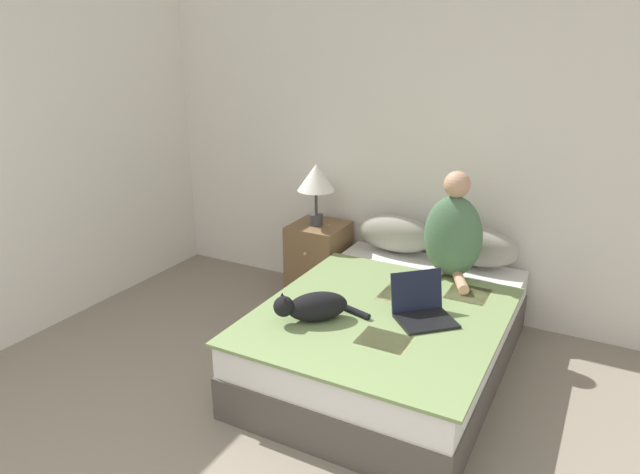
{
  "coord_description": "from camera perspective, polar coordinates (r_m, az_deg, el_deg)",
  "views": [
    {
      "loc": [
        1.52,
        -0.6,
        2.1
      ],
      "look_at": [
        -0.16,
        2.54,
        0.84
      ],
      "focal_mm": 32.0,
      "sensor_mm": 36.0,
      "label": 1
    }
  ],
  "objects": [
    {
      "name": "wall_side",
      "position": [
        4.47,
        -28.5,
        6.47
      ],
      "size": [
        0.05,
        4.58,
        2.55
      ],
      "color": "silver",
      "rests_on": "ground_plane"
    },
    {
      "name": "pillow_far",
      "position": [
        4.34,
        15.31,
        -0.93
      ],
      "size": [
        0.63,
        0.22,
        0.3
      ],
      "color": "gray",
      "rests_on": "bed"
    },
    {
      "name": "cat_tabby",
      "position": [
        3.41,
        -0.7,
        -6.95
      ],
      "size": [
        0.49,
        0.42,
        0.19
      ],
      "rotation": [
        0.0,
        0.0,
        -2.38
      ],
      "color": "black",
      "rests_on": "bed"
    },
    {
      "name": "wall_back",
      "position": [
        4.54,
        8.25,
        8.8
      ],
      "size": [
        5.27,
        0.05,
        2.55
      ],
      "color": "silver",
      "rests_on": "ground_plane"
    },
    {
      "name": "nightstand",
      "position": [
        4.78,
        -0.13,
        -2.38
      ],
      "size": [
        0.43,
        0.46,
        0.64
      ],
      "color": "brown",
      "rests_on": "ground_plane"
    },
    {
      "name": "table_lamp",
      "position": [
        4.55,
        -0.39,
        5.73
      ],
      "size": [
        0.3,
        0.3,
        0.51
      ],
      "color": "#38383D",
      "rests_on": "nightstand"
    },
    {
      "name": "person_sitting",
      "position": [
        4.04,
        13.14,
        0.31
      ],
      "size": [
        0.41,
        0.4,
        0.76
      ],
      "color": "#476B4C",
      "rests_on": "bed"
    },
    {
      "name": "pillow_near",
      "position": [
        4.5,
        7.56,
        0.37
      ],
      "size": [
        0.63,
        0.22,
        0.3
      ],
      "color": "gray",
      "rests_on": "bed"
    },
    {
      "name": "laptop_open",
      "position": [
        3.5,
        10.22,
        -7.2
      ],
      "size": [
        0.45,
        0.45,
        0.26
      ],
      "rotation": [
        0.0,
        0.0,
        0.76
      ],
      "color": "black",
      "rests_on": "bed"
    },
    {
      "name": "bed",
      "position": [
        3.82,
        7.05,
        -9.77
      ],
      "size": [
        1.44,
        1.99,
        0.49
      ],
      "color": "#4C4742",
      "rests_on": "ground_plane"
    }
  ]
}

